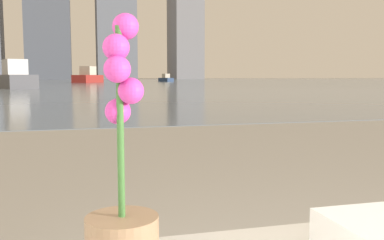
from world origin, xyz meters
TOP-DOWN VIEW (x-y plane):
  - potted_orchid at (-0.56, 0.92)m, footprint 0.13×0.13m
  - harbor_water at (0.00, 62.00)m, footprint 180.00×110.00m
  - harbor_boat_0 at (12.00, 63.00)m, footprint 1.84×3.26m
  - harbor_boat_1 at (-4.75, 31.29)m, footprint 3.37×5.43m
  - harbor_boat_3 at (0.55, 54.91)m, footprint 3.98×5.64m
  - skyline_tower_2 at (-7.93, 118.00)m, footprint 11.32×6.42m
  - skyline_tower_3 at (9.38, 118.00)m, footprint 10.16×11.45m

SIDE VIEW (x-z plane):
  - harbor_water at x=0.00m, z-range 0.00..0.01m
  - harbor_boat_0 at x=12.00m, z-range -0.16..1.00m
  - potted_orchid at x=-0.56m, z-range 0.38..0.83m
  - harbor_boat_1 at x=-4.75m, z-range -0.27..1.65m
  - harbor_boat_3 at x=0.55m, z-range -0.29..1.73m
  - skyline_tower_2 at x=-7.93m, z-range 0.00..31.67m
  - skyline_tower_3 at x=9.38m, z-range 0.00..37.14m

